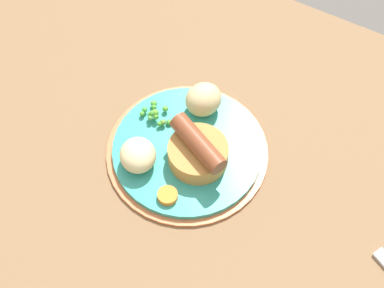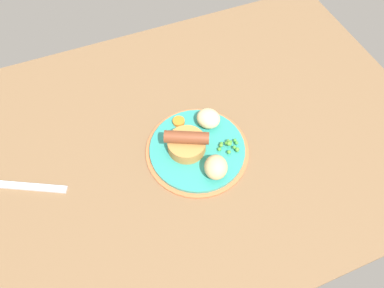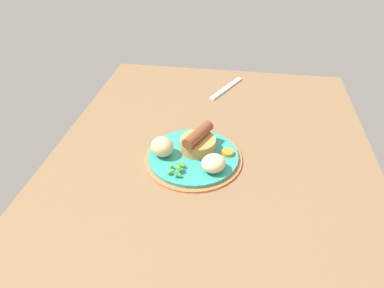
# 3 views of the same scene
# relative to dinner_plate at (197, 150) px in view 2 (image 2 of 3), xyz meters

# --- Properties ---
(dining_table) EXTENTS (1.10, 0.80, 0.03)m
(dining_table) POSITION_rel_dinner_plate_xyz_m (-0.02, -0.04, -0.02)
(dining_table) COLOR brown
(dining_table) RESTS_ON ground
(dinner_plate) EXTENTS (0.24, 0.24, 0.01)m
(dinner_plate) POSITION_rel_dinner_plate_xyz_m (0.00, 0.00, 0.00)
(dinner_plate) COLOR #CC6B3D
(dinner_plate) RESTS_ON dining_table
(sausage_pudding) EXTENTS (0.10, 0.09, 0.06)m
(sausage_pudding) POSITION_rel_dinner_plate_xyz_m (0.02, -0.01, 0.03)
(sausage_pudding) COLOR #BC8442
(sausage_pudding) RESTS_ON dinner_plate
(pea_pile) EXTENTS (0.05, 0.04, 0.02)m
(pea_pile) POSITION_rel_dinner_plate_xyz_m (-0.07, 0.03, 0.02)
(pea_pile) COLOR green
(pea_pile) RESTS_ON dinner_plate
(potato_chunk_0) EXTENTS (0.07, 0.08, 0.04)m
(potato_chunk_0) POSITION_rel_dinner_plate_xyz_m (-0.05, -0.05, 0.03)
(potato_chunk_0) COLOR beige
(potato_chunk_0) RESTS_ON dinner_plate
(potato_chunk_2) EXTENTS (0.07, 0.07, 0.05)m
(potato_chunk_2) POSITION_rel_dinner_plate_xyz_m (-0.01, 0.07, 0.03)
(potato_chunk_2) COLOR #CCB77F
(potato_chunk_2) RESTS_ON dinner_plate
(carrot_slice_2) EXTENTS (0.04, 0.04, 0.01)m
(carrot_slice_2) POSITION_rel_dinner_plate_xyz_m (0.01, -0.08, 0.01)
(carrot_slice_2) COLOR orange
(carrot_slice_2) RESTS_ON dinner_plate
(fork) EXTENTS (0.17, 0.10, 0.01)m
(fork) POSITION_rel_dinner_plate_xyz_m (0.38, -0.05, -0.00)
(fork) COLOR silver
(fork) RESTS_ON dining_table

